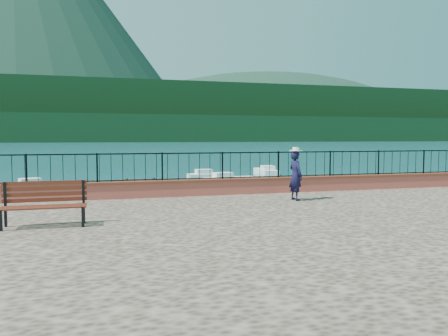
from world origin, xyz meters
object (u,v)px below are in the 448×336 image
person (296,176)px  boat_2 (230,178)px  boat_3 (39,184)px  boat_4 (210,174)px  boat_1 (221,195)px  park_bench (44,213)px  boat_5 (266,169)px  boat_0 (65,194)px

person → boat_2: (2.75, 16.67, -1.62)m
boat_3 → boat_4: same height
boat_1 → boat_4: 12.72m
park_bench → person: 7.90m
park_bench → person: (7.53, 2.33, 0.51)m
boat_1 → boat_2: bearing=95.8°
person → boat_5: person is taller
person → boat_0: person is taller
boat_0 → boat_1: 7.98m
boat_0 → boat_3: same height
boat_0 → boat_3: size_ratio=1.03×
park_bench → boat_3: bearing=98.3°
park_bench → boat_3: size_ratio=0.57×
boat_0 → boat_1: size_ratio=0.97×
boat_1 → boat_2: 9.61m
boat_3 → boat_4: bearing=-0.2°
boat_4 → boat_5: bearing=28.3°
park_bench → boat_2: park_bench is taller
boat_3 → boat_1: bearing=-60.4°
boat_2 → boat_4: size_ratio=1.06×
person → boat_1: (-0.45, 7.61, -1.62)m
boat_0 → boat_1: bearing=-26.7°
boat_1 → park_bench: bearing=-100.1°
park_bench → boat_1: size_ratio=0.54×
boat_4 → boat_5: 6.89m
boat_0 → boat_2: size_ratio=0.93×
park_bench → boat_5: 30.16m
park_bench → boat_2: 21.63m
boat_4 → person: bearing=-96.9°
boat_0 → boat_1: same height
boat_4 → boat_5: same height
boat_4 → boat_1: bearing=-102.5°
boat_0 → boat_5: size_ratio=0.87×
park_bench → boat_3: (-2.41, 18.24, -1.11)m
person → boat_2: 16.98m
park_bench → boat_0: 12.63m
person → boat_5: 24.85m
boat_3 → boat_4: 12.75m
boat_0 → person: bearing=-59.5°
boat_3 → person: bearing=-77.3°
boat_2 → boat_0: bearing=-154.3°
boat_3 → park_bench: bearing=-101.7°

